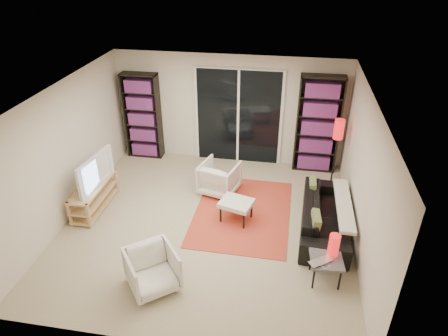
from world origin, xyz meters
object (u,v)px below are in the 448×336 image
(side_table, at_px, (326,261))
(tv_stand, at_px, (94,196))
(bookshelf_left, at_px, (143,116))
(sofa, at_px, (325,216))
(armchair_back, at_px, (219,178))
(armchair_front, at_px, (152,270))
(bookshelf_right, at_px, (318,125))
(ottoman, at_px, (236,204))
(floor_lamp, at_px, (338,136))

(side_table, bearing_deg, tv_stand, 164.36)
(bookshelf_left, bearing_deg, sofa, -28.32)
(armchair_back, height_order, armchair_front, armchair_back)
(armchair_front, xyz_separation_m, side_table, (2.46, 0.55, 0.04))
(bookshelf_right, height_order, side_table, bookshelf_right)
(bookshelf_left, height_order, ottoman, bookshelf_left)
(tv_stand, distance_m, armchair_back, 2.40)
(bookshelf_right, relative_size, armchair_front, 3.04)
(ottoman, xyz_separation_m, floor_lamp, (1.76, 1.52, 0.76))
(sofa, bearing_deg, floor_lamp, -4.88)
(sofa, bearing_deg, side_table, -179.57)
(ottoman, bearing_deg, armchair_front, -118.39)
(bookshelf_left, height_order, side_table, bookshelf_left)
(tv_stand, bearing_deg, armchair_back, 22.78)
(bookshelf_right, xyz_separation_m, ottoman, (-1.41, -2.14, -0.71))
(ottoman, height_order, side_table, same)
(tv_stand, xyz_separation_m, floor_lamp, (4.44, 1.58, 0.85))
(sofa, xyz_separation_m, armchair_front, (-2.51, -1.76, 0.02))
(tv_stand, distance_m, floor_lamp, 4.79)
(bookshelf_left, distance_m, floor_lamp, 4.25)
(tv_stand, height_order, sofa, sofa)
(bookshelf_right, height_order, armchair_front, bookshelf_right)
(armchair_back, bearing_deg, bookshelf_left, -17.25)
(armchair_front, distance_m, ottoman, 2.02)
(ottoman, bearing_deg, tv_stand, -178.72)
(bookshelf_right, relative_size, side_table, 4.18)
(bookshelf_left, height_order, armchair_front, bookshelf_left)
(bookshelf_left, relative_size, ottoman, 2.95)
(armchair_front, bearing_deg, bookshelf_left, 72.73)
(sofa, xyz_separation_m, ottoman, (-1.55, 0.02, 0.05))
(bookshelf_left, bearing_deg, armchair_front, -69.32)
(sofa, distance_m, armchair_front, 3.07)
(armchair_back, bearing_deg, ottoman, 133.43)
(bookshelf_left, bearing_deg, tv_stand, -96.04)
(bookshelf_right, xyz_separation_m, side_table, (0.09, -3.36, -0.70))
(bookshelf_right, relative_size, floor_lamp, 1.45)
(tv_stand, height_order, floor_lamp, floor_lamp)
(bookshelf_right, xyz_separation_m, floor_lamp, (0.35, -0.61, 0.06))
(ottoman, distance_m, side_table, 1.94)
(armchair_front, bearing_deg, side_table, -25.31)
(bookshelf_left, xyz_separation_m, armchair_front, (1.48, -3.91, -0.66))
(sofa, relative_size, armchair_back, 2.84)
(bookshelf_right, distance_m, armchair_front, 4.64)
(armchair_front, xyz_separation_m, floor_lamp, (2.73, 3.30, 0.79))
(armchair_front, bearing_deg, ottoman, 23.66)
(bookshelf_left, distance_m, sofa, 4.59)
(bookshelf_right, distance_m, sofa, 2.28)
(sofa, bearing_deg, tv_stand, 93.58)
(tv_stand, bearing_deg, side_table, -15.64)
(bookshelf_right, height_order, sofa, bookshelf_right)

